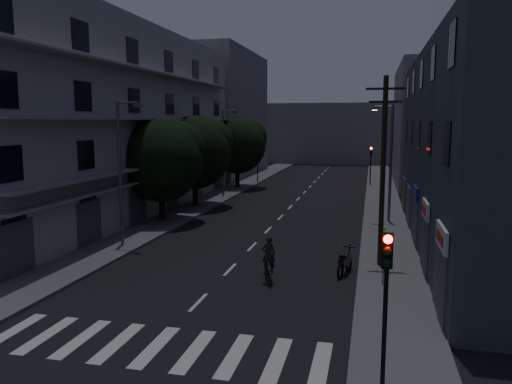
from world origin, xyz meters
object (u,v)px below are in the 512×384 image
at_px(bus_stop_sign, 384,245).
at_px(cyclist, 268,267).
at_px(traffic_signal_near, 386,278).
at_px(utility_pole, 383,168).
at_px(motorcycle, 345,264).

bearing_deg(bus_stop_sign, cyclist, -174.76).
relative_size(bus_stop_sign, cyclist, 1.19).
xyz_separation_m(traffic_signal_near, utility_pole, (0.07, 11.61, 1.77)).
bearing_deg(motorcycle, traffic_signal_near, -67.46).
bearing_deg(cyclist, traffic_signal_near, -80.95).
relative_size(utility_pole, bus_stop_sign, 3.56).
distance_m(utility_pole, bus_stop_sign, 4.31).
height_order(bus_stop_sign, cyclist, bus_stop_sign).
height_order(traffic_signal_near, motorcycle, traffic_signal_near).
bearing_deg(utility_pole, bus_stop_sign, -88.36).
bearing_deg(cyclist, bus_stop_sign, -16.14).
distance_m(motorcycle, cyclist, 3.77).
xyz_separation_m(utility_pole, cyclist, (-4.80, -3.56, -4.16)).
relative_size(traffic_signal_near, utility_pole, 0.46).
xyz_separation_m(traffic_signal_near, bus_stop_sign, (0.16, 8.49, -1.21)).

